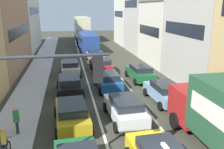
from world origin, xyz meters
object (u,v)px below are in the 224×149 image
at_px(pedestrian_near_kerb, 16,119).
at_px(bus_far_queue_secondary, 82,28).
at_px(wagon_right_lane_far, 140,72).
at_px(sedan_left_lane_third, 69,84).
at_px(sedan_centre_lane_fifth, 96,56).
at_px(wagon_left_lane_second, 72,113).
at_px(sedan_left_lane_fourth, 70,67).
at_px(traffic_light_pole, 37,107).
at_px(sedan_centre_lane_second, 125,108).
at_px(cyclist_on_sidewalk, 4,145).
at_px(sedan_right_lane_behind_truck, 165,92).
at_px(coupe_centre_lane_fourth, 101,65).
at_px(hatchback_centre_lane_third, 108,80).
at_px(bus_mid_queue_primary, 87,40).

bearing_deg(pedestrian_near_kerb, bus_far_queue_secondary, 67.39).
xyz_separation_m(wagon_right_lane_far, pedestrian_near_kerb, (-9.71, -8.90, 0.15)).
relative_size(sedan_left_lane_third, sedan_centre_lane_fifth, 0.99).
relative_size(wagon_left_lane_second, sedan_left_lane_fourth, 1.02).
relative_size(sedan_left_lane_third, pedestrian_near_kerb, 2.63).
height_order(sedan_left_lane_fourth, sedan_centre_lane_fifth, same).
bearing_deg(pedestrian_near_kerb, sedan_left_lane_third, 51.20).
bearing_deg(pedestrian_near_kerb, traffic_light_pole, -84.62).
bearing_deg(sedan_left_lane_fourth, sedan_centre_lane_fifth, -31.57).
height_order(sedan_centre_lane_second, cyclist_on_sidewalk, cyclist_on_sidewalk).
bearing_deg(sedan_right_lane_behind_truck, coupe_centre_lane_fourth, 17.60).
height_order(sedan_left_lane_third, coupe_centre_lane_fourth, same).
distance_m(wagon_left_lane_second, bus_far_queue_secondary, 38.96).
xyz_separation_m(coupe_centre_lane_fourth, pedestrian_near_kerb, (-6.48, -12.64, 0.15)).
xyz_separation_m(sedan_centre_lane_fifth, bus_far_queue_secondary, (-0.30, 21.42, 2.03)).
bearing_deg(hatchback_centre_lane_third, coupe_centre_lane_fourth, -3.21).
xyz_separation_m(hatchback_centre_lane_third, bus_far_queue_secondary, (-0.07, 32.48, 2.03)).
relative_size(coupe_centre_lane_fourth, wagon_right_lane_far, 1.00).
relative_size(wagon_left_lane_second, sedan_right_lane_behind_truck, 1.01).
bearing_deg(wagon_left_lane_second, sedan_centre_lane_second, -90.43).
height_order(hatchback_centre_lane_third, sedan_centre_lane_fifth, same).
distance_m(sedan_centre_lane_fifth, pedestrian_near_kerb, 19.07).
height_order(bus_far_queue_secondary, cyclist_on_sidewalk, bus_far_queue_secondary).
bearing_deg(bus_far_queue_secondary, sedan_right_lane_behind_truck, -175.59).
height_order(traffic_light_pole, coupe_centre_lane_fourth, traffic_light_pole).
bearing_deg(pedestrian_near_kerb, hatchback_centre_lane_third, 34.11).
distance_m(sedan_right_lane_behind_truck, pedestrian_near_kerb, 10.33).
distance_m(coupe_centre_lane_fourth, sedan_centre_lane_fifth, 5.30).
height_order(hatchback_centre_lane_third, coupe_centre_lane_fourth, same).
bearing_deg(hatchback_centre_lane_third, traffic_light_pole, 159.99).
height_order(hatchback_centre_lane_third, pedestrian_near_kerb, pedestrian_near_kerb).
distance_m(sedan_left_lane_fourth, bus_mid_queue_primary, 15.12).
relative_size(sedan_centre_lane_second, sedan_right_lane_behind_truck, 1.01).
bearing_deg(bus_far_queue_secondary, sedan_left_lane_fourth, 172.18).
height_order(wagon_left_lane_second, hatchback_centre_lane_third, same).
bearing_deg(bus_mid_queue_primary, sedan_left_lane_third, 169.73).
xyz_separation_m(hatchback_centre_lane_third, sedan_left_lane_third, (-3.30, -0.61, 0.00)).
xyz_separation_m(wagon_right_lane_far, bus_far_queue_secondary, (-3.55, 30.46, 2.03)).
xyz_separation_m(sedan_centre_lane_second, bus_far_queue_secondary, (-0.07, 38.63, 2.03)).
bearing_deg(bus_mid_queue_primary, sedan_centre_lane_fifth, -179.65).
relative_size(cyclist_on_sidewalk, pedestrian_near_kerb, 1.04).
height_order(sedan_left_lane_third, bus_far_queue_secondary, bus_far_queue_secondary).
height_order(sedan_left_lane_fourth, bus_mid_queue_primary, bus_mid_queue_primary).
bearing_deg(coupe_centre_lane_fourth, traffic_light_pole, 163.48).
xyz_separation_m(wagon_left_lane_second, pedestrian_near_kerb, (-2.99, -0.59, 0.15)).
relative_size(bus_far_queue_secondary, cyclist_on_sidewalk, 6.10).
bearing_deg(sedan_left_lane_fourth, traffic_light_pole, 175.35).
bearing_deg(sedan_right_lane_behind_truck, cyclist_on_sidewalk, 117.25).
distance_m(traffic_light_pole, hatchback_centre_lane_third, 13.47).
bearing_deg(hatchback_centre_lane_third, sedan_centre_lane_second, 179.20).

